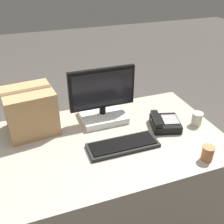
# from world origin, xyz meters

# --- Properties ---
(ground_plane) EXTENTS (12.00, 12.00, 0.00)m
(ground_plane) POSITION_xyz_m (0.00, 0.00, 0.00)
(ground_plane) COLOR #47423D
(office_desk) EXTENTS (1.80, 0.90, 0.73)m
(office_desk) POSITION_xyz_m (0.00, 0.00, 0.37)
(office_desk) COLOR #A89E8E
(office_desk) RESTS_ON ground_plane
(monitor) EXTENTS (0.45, 0.26, 0.38)m
(monitor) POSITION_xyz_m (0.21, 0.25, 0.87)
(monitor) COLOR white
(monitor) RESTS_ON office_desk
(keyboard) EXTENTS (0.43, 0.16, 0.03)m
(keyboard) POSITION_xyz_m (0.23, -0.10, 0.75)
(keyboard) COLOR black
(keyboard) RESTS_ON office_desk
(desk_phone) EXTENTS (0.23, 0.23, 0.08)m
(desk_phone) POSITION_xyz_m (0.57, 0.01, 0.77)
(desk_phone) COLOR black
(desk_phone) RESTS_ON office_desk
(paper_cup_left) EXTENTS (0.07, 0.07, 0.09)m
(paper_cup_left) POSITION_xyz_m (0.63, -0.36, 0.78)
(paper_cup_left) COLOR #BC7547
(paper_cup_left) RESTS_ON office_desk
(paper_cup_right) EXTENTS (0.07, 0.07, 0.09)m
(paper_cup_right) POSITION_xyz_m (0.79, -0.04, 0.78)
(paper_cup_right) COLOR beige
(paper_cup_right) RESTS_ON office_desk
(cardboard_box) EXTENTS (0.33, 0.31, 0.29)m
(cardboard_box) POSITION_xyz_m (-0.26, 0.27, 0.88)
(cardboard_box) COLOR tan
(cardboard_box) RESTS_ON office_desk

